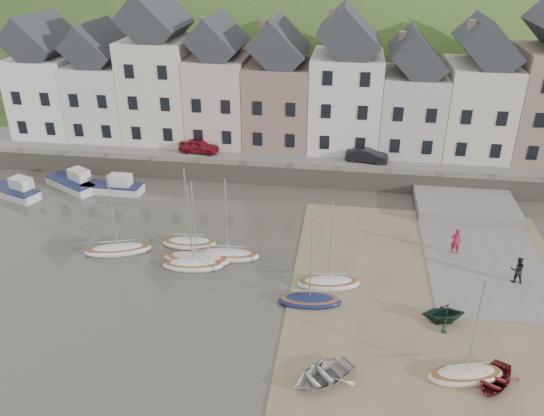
% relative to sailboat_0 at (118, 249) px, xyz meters
% --- Properties ---
extents(ground, '(160.00, 160.00, 0.00)m').
position_rel_sailboat_0_xyz_m(ground, '(10.75, -3.23, -0.26)').
color(ground, '#423E34').
rests_on(ground, ground).
extents(quay_land, '(90.00, 30.00, 1.50)m').
position_rel_sailboat_0_xyz_m(quay_land, '(10.75, 28.77, 0.49)').
color(quay_land, '#345020').
rests_on(quay_land, ground).
extents(quay_street, '(70.00, 7.00, 0.10)m').
position_rel_sailboat_0_xyz_m(quay_street, '(10.75, 17.27, 1.29)').
color(quay_street, slate).
rests_on(quay_street, quay_land).
extents(seawall, '(70.00, 1.20, 1.80)m').
position_rel_sailboat_0_xyz_m(seawall, '(10.75, 13.77, 0.64)').
color(seawall, slate).
rests_on(seawall, ground).
extents(beach, '(18.00, 26.00, 0.06)m').
position_rel_sailboat_0_xyz_m(beach, '(21.75, -3.23, -0.23)').
color(beach, brown).
rests_on(beach, ground).
extents(slipway, '(8.00, 18.00, 0.12)m').
position_rel_sailboat_0_xyz_m(slipway, '(25.75, 4.77, -0.20)').
color(slipway, slate).
rests_on(slipway, ground).
extents(hillside, '(134.40, 84.00, 84.00)m').
position_rel_sailboat_0_xyz_m(hillside, '(5.75, 56.77, -18.25)').
color(hillside, '#345020').
rests_on(hillside, ground).
extents(townhouse_terrace, '(61.05, 8.00, 13.93)m').
position_rel_sailboat_0_xyz_m(townhouse_terrace, '(12.51, 20.77, 7.06)').
color(townhouse_terrace, white).
rests_on(townhouse_terrace, quay_land).
extents(sailboat_0, '(4.99, 2.89, 6.32)m').
position_rel_sailboat_0_xyz_m(sailboat_0, '(0.00, 0.00, 0.00)').
color(sailboat_0, silver).
rests_on(sailboat_0, ground).
extents(sailboat_1, '(4.07, 1.82, 6.32)m').
position_rel_sailboat_0_xyz_m(sailboat_1, '(4.80, 1.67, 0.00)').
color(sailboat_1, silver).
rests_on(sailboat_1, ground).
extents(sailboat_2, '(4.76, 1.61, 6.32)m').
position_rel_sailboat_0_xyz_m(sailboat_2, '(5.90, -0.38, 0.00)').
color(sailboat_2, beige).
rests_on(sailboat_2, ground).
extents(sailboat_3, '(4.38, 2.05, 6.32)m').
position_rel_sailboat_0_xyz_m(sailboat_3, '(5.88, -1.14, 0.00)').
color(sailboat_3, silver).
rests_on(sailboat_3, ground).
extents(sailboat_4, '(4.55, 1.69, 6.32)m').
position_rel_sailboat_0_xyz_m(sailboat_4, '(7.94, 0.47, 0.00)').
color(sailboat_4, silver).
rests_on(sailboat_4, ground).
extents(sailboat_5, '(4.09, 1.89, 6.32)m').
position_rel_sailboat_0_xyz_m(sailboat_5, '(14.10, -4.04, 0.00)').
color(sailboat_5, '#151B43').
rests_on(sailboat_5, ground).
extents(sailboat_6, '(4.30, 2.16, 6.32)m').
position_rel_sailboat_0_xyz_m(sailboat_6, '(15.16, -1.97, 0.00)').
color(sailboat_6, silver).
rests_on(sailboat_6, ground).
extents(sailboat_7, '(4.28, 2.46, 6.32)m').
position_rel_sailboat_0_xyz_m(sailboat_7, '(22.57, -9.15, 0.00)').
color(sailboat_7, beige).
rests_on(sailboat_7, ground).
extents(motorboat_0, '(5.57, 4.16, 1.70)m').
position_rel_sailboat_0_xyz_m(motorboat_0, '(-8.42, 10.00, 0.32)').
color(motorboat_0, silver).
rests_on(motorboat_0, ground).
extents(motorboat_1, '(5.45, 3.40, 1.70)m').
position_rel_sailboat_0_xyz_m(motorboat_1, '(-12.54, 7.62, 0.32)').
color(motorboat_1, silver).
rests_on(motorboat_1, ground).
extents(motorboat_2, '(5.45, 1.87, 1.70)m').
position_rel_sailboat_0_xyz_m(motorboat_2, '(-4.38, 9.68, 0.32)').
color(motorboat_2, silver).
rests_on(motorboat_2, ground).
extents(rowboat_white, '(4.25, 4.14, 0.72)m').
position_rel_sailboat_0_xyz_m(rowboat_white, '(15.28, -10.49, 0.16)').
color(rowboat_white, beige).
rests_on(rowboat_white, beach).
extents(rowboat_green, '(2.90, 2.63, 1.33)m').
position_rel_sailboat_0_xyz_m(rowboat_green, '(21.98, -4.73, 0.46)').
color(rowboat_green, black).
rests_on(rowboat_green, beach).
extents(rowboat_red, '(3.20, 3.54, 0.60)m').
position_rel_sailboat_0_xyz_m(rowboat_red, '(23.91, -9.41, 0.10)').
color(rowboat_red, maroon).
rests_on(rowboat_red, beach).
extents(person_red, '(0.72, 0.48, 1.93)m').
position_rel_sailboat_0_xyz_m(person_red, '(23.83, 3.30, 0.82)').
color(person_red, maroon).
rests_on(person_red, slipway).
extents(person_dark, '(0.88, 0.69, 1.81)m').
position_rel_sailboat_0_xyz_m(person_dark, '(27.24, 0.18, 0.76)').
color(person_dark, black).
rests_on(person_dark, slipway).
extents(car_left, '(3.99, 1.91, 1.31)m').
position_rel_sailboat_0_xyz_m(car_left, '(1.63, 16.27, 2.00)').
color(car_left, maroon).
rests_on(car_left, quay_street).
extents(car_right, '(4.02, 1.87, 1.28)m').
position_rel_sailboat_0_xyz_m(car_right, '(17.64, 16.27, 1.98)').
color(car_right, black).
rests_on(car_right, quay_street).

